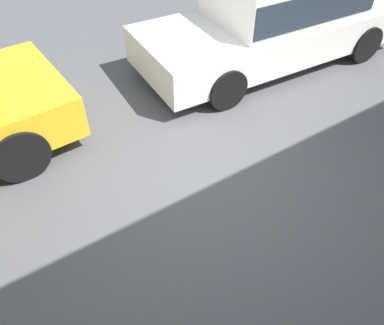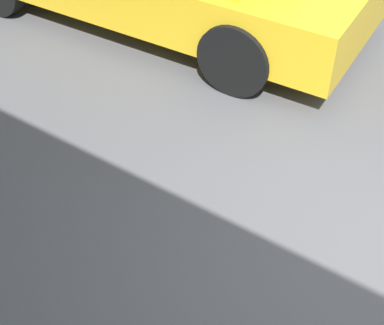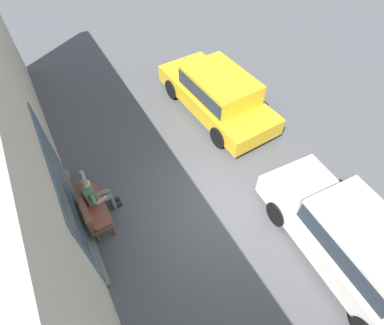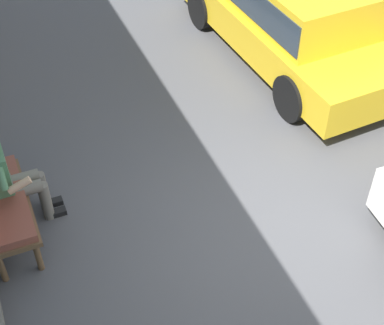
{
  "view_description": "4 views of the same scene",
  "coord_description": "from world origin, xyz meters",
  "px_view_note": "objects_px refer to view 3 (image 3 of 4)",
  "views": [
    {
      "loc": [
        1.88,
        2.6,
        3.33
      ],
      "look_at": [
        0.46,
        0.41,
        0.83
      ],
      "focal_mm": 35.0,
      "sensor_mm": 36.0,
      "label": 1
    },
    {
      "loc": [
        -0.27,
        2.6,
        3.16
      ],
      "look_at": [
        1.1,
        0.55,
        0.86
      ],
      "focal_mm": 55.0,
      "sensor_mm": 36.0,
      "label": 2
    },
    {
      "loc": [
        -3.34,
        2.6,
        6.82
      ],
      "look_at": [
        0.83,
        0.26,
        1.06
      ],
      "focal_mm": 28.0,
      "sensor_mm": 36.0,
      "label": 3
    },
    {
      "loc": [
        -3.75,
        2.6,
        5.28
      ],
      "look_at": [
        0.57,
        0.79,
        0.91
      ],
      "focal_mm": 55.0,
      "sensor_mm": 36.0,
      "label": 4
    }
  ],
  "objects_px": {
    "person_on_phone": "(95,194)",
    "parked_car_near": "(356,244)",
    "bench": "(90,207)",
    "parked_car_mid": "(218,92)"
  },
  "relations": [
    {
      "from": "person_on_phone",
      "to": "parked_car_near",
      "type": "xyz_separation_m",
      "value": [
        -4.01,
        -4.47,
        0.07
      ]
    },
    {
      "from": "bench",
      "to": "parked_car_mid",
      "type": "height_order",
      "value": "parked_car_mid"
    },
    {
      "from": "parked_car_mid",
      "to": "parked_car_near",
      "type": "bearing_deg",
      "value": 177.77
    },
    {
      "from": "bench",
      "to": "person_on_phone",
      "type": "relative_size",
      "value": 1.02
    },
    {
      "from": "bench",
      "to": "parked_car_near",
      "type": "bearing_deg",
      "value": -129.15
    },
    {
      "from": "bench",
      "to": "parked_car_near",
      "type": "xyz_separation_m",
      "value": [
        -3.82,
        -4.7,
        0.2
      ]
    },
    {
      "from": "bench",
      "to": "parked_car_mid",
      "type": "xyz_separation_m",
      "value": [
        2.04,
        -4.92,
        0.2
      ]
    },
    {
      "from": "person_on_phone",
      "to": "parked_car_near",
      "type": "height_order",
      "value": "parked_car_near"
    },
    {
      "from": "parked_car_near",
      "to": "parked_car_mid",
      "type": "bearing_deg",
      "value": -2.23
    },
    {
      "from": "person_on_phone",
      "to": "parked_car_near",
      "type": "bearing_deg",
      "value": -131.87
    }
  ]
}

